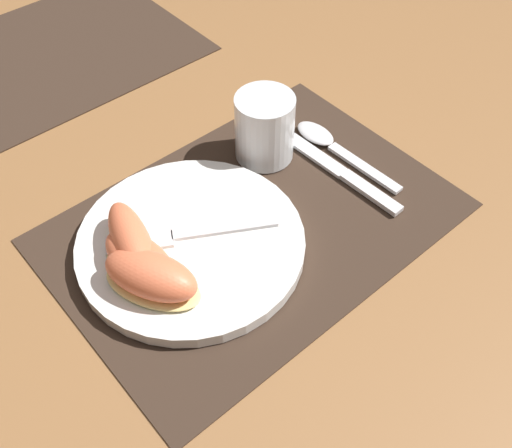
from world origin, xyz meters
TOP-DOWN VIEW (x-y plane):
  - ground_plane at (0.00, 0.00)m, footprint 3.00×3.00m
  - placemat at (0.00, 0.00)m, footprint 0.47×0.33m
  - placemat_far at (-0.03, 0.48)m, footprint 0.47×0.33m
  - plate at (-0.08, 0.02)m, footprint 0.26×0.26m
  - juice_glass at (0.09, 0.08)m, footprint 0.08×0.08m
  - knife at (0.14, -0.00)m, footprint 0.03×0.23m
  - spoon at (0.17, 0.04)m, footprint 0.04×0.18m
  - fork at (-0.09, 0.02)m, footprint 0.18×0.12m
  - citrus_wedge_0 at (-0.14, 0.04)m, footprint 0.08×0.14m
  - citrus_wedge_1 at (-0.15, 0.01)m, footprint 0.06×0.12m
  - citrus_wedge_2 at (-0.15, -0.01)m, footprint 0.10×0.12m

SIDE VIEW (x-z plane):
  - ground_plane at x=0.00m, z-range 0.00..0.00m
  - placemat at x=0.00m, z-range 0.00..0.00m
  - placemat_far at x=-0.03m, z-range 0.00..0.00m
  - knife at x=0.14m, z-range 0.00..0.01m
  - spoon at x=0.17m, z-range 0.00..0.01m
  - plate at x=-0.08m, z-range 0.00..0.02m
  - fork at x=-0.09m, z-range 0.02..0.02m
  - citrus_wedge_1 at x=-0.15m, z-range 0.02..0.05m
  - citrus_wedge_0 at x=-0.14m, z-range 0.02..0.06m
  - citrus_wedge_2 at x=-0.15m, z-range 0.02..0.06m
  - juice_glass at x=0.09m, z-range 0.00..0.09m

